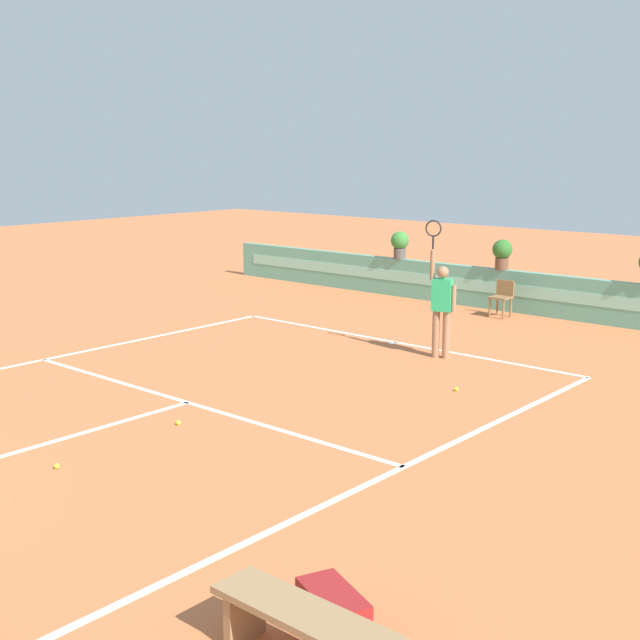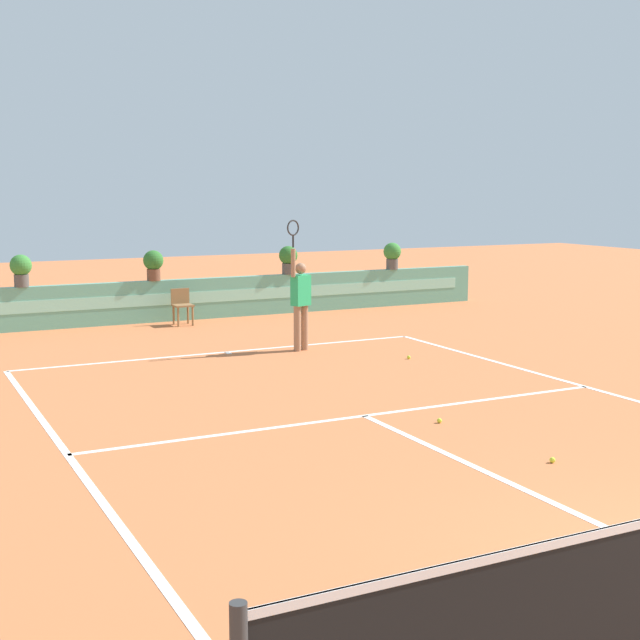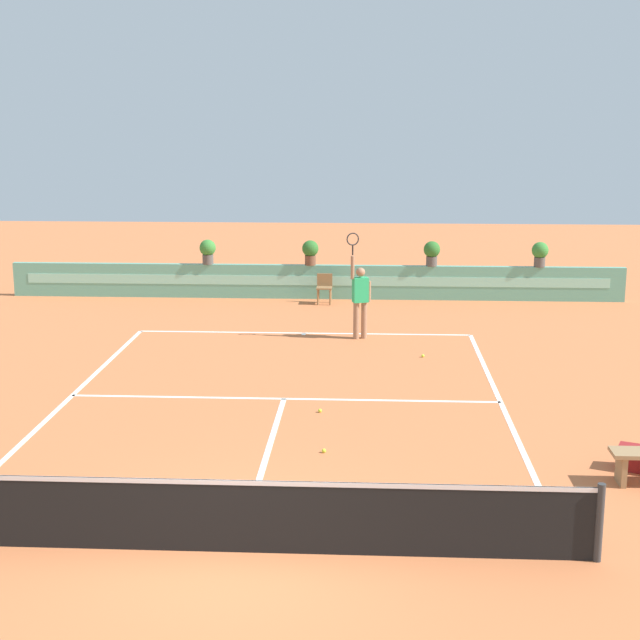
% 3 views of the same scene
% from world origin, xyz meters
% --- Properties ---
extents(ground_plane, '(60.00, 60.00, 0.00)m').
position_xyz_m(ground_plane, '(0.00, 6.00, 0.00)').
color(ground_plane, '#C66B3D').
extents(court_lines, '(8.32, 11.94, 0.01)m').
position_xyz_m(court_lines, '(0.00, 6.72, 0.00)').
color(court_lines, white).
rests_on(court_lines, ground).
extents(back_wall_barrier, '(18.00, 0.21, 1.00)m').
position_xyz_m(back_wall_barrier, '(0.00, 16.39, 0.50)').
color(back_wall_barrier, '#60A88E').
rests_on(back_wall_barrier, ground).
extents(ball_kid_chair, '(0.44, 0.44, 0.85)m').
position_xyz_m(ball_kid_chair, '(0.33, 15.66, 0.48)').
color(ball_kid_chair, olive).
rests_on(ball_kid_chair, ground).
extents(tennis_player, '(0.60, 0.32, 2.58)m').
position_xyz_m(tennis_player, '(1.39, 11.41, 1.05)').
color(tennis_player, '#9E7051').
rests_on(tennis_player, ground).
extents(tennis_ball_near_baseline, '(0.07, 0.07, 0.07)m').
position_xyz_m(tennis_ball_near_baseline, '(2.82, 9.69, 0.03)').
color(tennis_ball_near_baseline, '#CCE033').
rests_on(tennis_ball_near_baseline, ground).
extents(tennis_ball_mid_court, '(0.07, 0.07, 0.07)m').
position_xyz_m(tennis_ball_mid_court, '(0.91, 3.54, 0.03)').
color(tennis_ball_mid_court, '#CCE033').
rests_on(tennis_ball_mid_court, ground).
extents(tennis_ball_by_sideline, '(0.07, 0.07, 0.07)m').
position_xyz_m(tennis_ball_by_sideline, '(0.73, 5.61, 0.03)').
color(tennis_ball_by_sideline, '#CCE033').
rests_on(tennis_ball_by_sideline, ground).
extents(potted_plant_centre, '(0.48, 0.48, 0.72)m').
position_xyz_m(potted_plant_centre, '(-0.13, 16.39, 1.41)').
color(potted_plant_centre, brown).
rests_on(potted_plant_centre, back_wall_barrier).
extents(potted_plant_right, '(0.48, 0.48, 0.72)m').
position_xyz_m(potted_plant_right, '(3.41, 16.39, 1.41)').
color(potted_plant_right, '#514C47').
rests_on(potted_plant_right, back_wall_barrier).
extents(potted_plant_far_right, '(0.48, 0.48, 0.72)m').
position_xyz_m(potted_plant_far_right, '(6.52, 16.39, 1.41)').
color(potted_plant_far_right, '#514C47').
rests_on(potted_plant_far_right, back_wall_barrier).
extents(potted_plant_left, '(0.48, 0.48, 0.72)m').
position_xyz_m(potted_plant_left, '(-3.15, 16.39, 1.41)').
color(potted_plant_left, '#514C47').
rests_on(potted_plant_left, back_wall_barrier).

